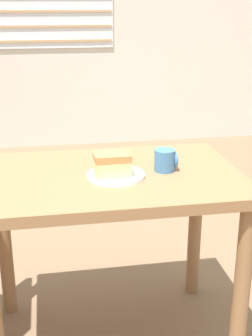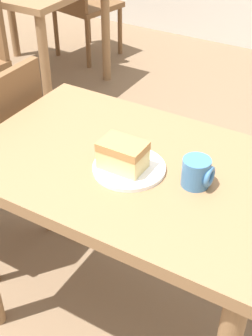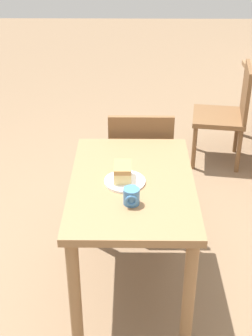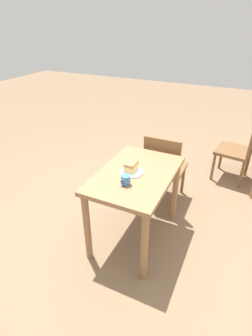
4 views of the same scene
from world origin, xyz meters
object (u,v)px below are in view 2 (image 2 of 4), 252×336
(chair_far_opposite, at_px, (80,0))
(dining_table_near, at_px, (131,195))
(coffee_mug, at_px, (197,173))
(cake_slice, at_px, (123,155))
(plate, at_px, (129,168))

(chair_far_opposite, bearing_deg, dining_table_near, 139.75)
(chair_far_opposite, bearing_deg, coffee_mug, 143.15)
(dining_table_near, xyz_separation_m, cake_slice, (0.00, -0.05, 0.18))
(cake_slice, height_order, coffee_mug, cake_slice)
(dining_table_near, distance_m, coffee_mug, 0.27)
(plate, bearing_deg, cake_slice, -142.69)
(plate, relative_size, coffee_mug, 2.48)
(coffee_mug, bearing_deg, cake_slice, -167.93)
(dining_table_near, relative_size, coffee_mug, 11.37)
(dining_table_near, relative_size, cake_slice, 7.48)
(plate, distance_m, cake_slice, 0.05)
(coffee_mug, bearing_deg, plate, -170.15)
(dining_table_near, bearing_deg, plate, -68.81)
(chair_far_opposite, xyz_separation_m, cake_slice, (1.59, -2.02, 0.33))
(cake_slice, bearing_deg, chair_far_opposite, 128.17)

